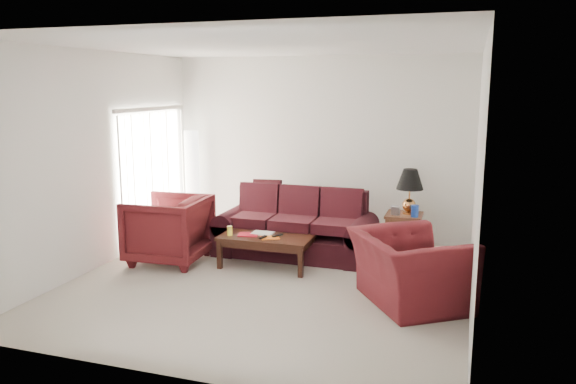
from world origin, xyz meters
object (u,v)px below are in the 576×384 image
object	(u,v)px
armchair_right	(410,269)
floor_lamp	(192,180)
armchair_left	(168,229)
coffee_table	(266,251)
end_table	(404,233)
sofa	(295,224)

from	to	relation	value
armchair_right	floor_lamp	bearing A→B (deg)	26.39
armchair_left	armchair_right	world-z (taller)	armchair_left
floor_lamp	armchair_left	xyz separation A→B (m)	(0.51, -1.74, -0.41)
armchair_left	armchair_right	bearing A→B (deg)	77.96
armchair_left	coffee_table	world-z (taller)	armchair_left
end_table	armchair_left	size ratio (longest dim) A/B	0.56
sofa	armchair_right	distance (m)	2.30
armchair_left	coffee_table	size ratio (longest dim) A/B	0.82
floor_lamp	armchair_left	distance (m)	1.86
coffee_table	armchair_left	bearing A→B (deg)	-153.72
end_table	floor_lamp	distance (m)	3.74
end_table	floor_lamp	size ratio (longest dim) A/B	0.33
end_table	armchair_right	distance (m)	2.13
floor_lamp	coffee_table	world-z (taller)	floor_lamp
floor_lamp	end_table	bearing A→B (deg)	-2.68
floor_lamp	armchair_right	xyz separation A→B (m)	(4.00, -2.28, -0.48)
sofa	floor_lamp	size ratio (longest dim) A/B	1.33
armchair_left	coffee_table	xyz separation A→B (m)	(1.43, 0.20, -0.26)
end_table	armchair_left	xyz separation A→B (m)	(-3.17, -1.57, 0.19)
end_table	armchair_left	bearing A→B (deg)	-153.72
sofa	armchair_right	bearing A→B (deg)	-37.07
sofa	end_table	distance (m)	1.69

